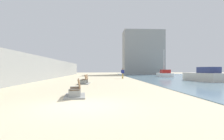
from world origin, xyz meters
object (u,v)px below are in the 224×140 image
at_px(person_walking, 123,73).
at_px(boat_far_left, 164,74).
at_px(boat_mid_bay, 204,76).
at_px(bench_near, 76,92).
at_px(bench_far, 84,82).

height_order(person_walking, boat_far_left, boat_far_left).
xyz_separation_m(person_walking, boat_mid_bay, (9.48, -7.35, -0.27)).
bearing_deg(person_walking, boat_far_left, 32.65).
bearing_deg(bench_near, bench_far, 92.22).
xyz_separation_m(bench_far, boat_far_left, (14.36, 16.20, 0.35)).
height_order(bench_near, boat_mid_bay, boat_mid_bay).
bearing_deg(boat_far_left, boat_mid_bay, -88.43).
relative_size(bench_far, boat_mid_bay, 0.39).
bearing_deg(boat_mid_bay, bench_far, -168.43).
bearing_deg(boat_mid_bay, boat_far_left, 91.57).
height_order(person_walking, boat_mid_bay, boat_mid_bay).
bearing_deg(boat_mid_bay, bench_near, -141.17).
relative_size(bench_near, boat_mid_bay, 0.39).
distance_m(person_walking, boat_mid_bay, 12.00).
relative_size(bench_far, person_walking, 1.28).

